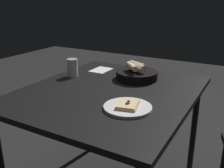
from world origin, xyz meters
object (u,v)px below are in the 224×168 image
beer_glass (73,69)px  bread_basket (137,74)px  dining_table (110,100)px  pizza_plate (128,107)px

beer_glass → bread_basket: bearing=-68.8°
dining_table → bread_basket: 0.28m
dining_table → bread_basket: size_ratio=4.04×
dining_table → beer_glass: bearing=73.2°
pizza_plate → bread_basket: (0.45, 0.15, 0.02)m
dining_table → beer_glass: size_ratio=9.04×
dining_table → beer_glass: beer_glass is taller
pizza_plate → bread_basket: 0.47m
dining_table → beer_glass: 0.38m
dining_table → pizza_plate: bearing=-132.2°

